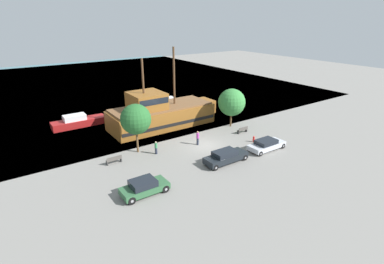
% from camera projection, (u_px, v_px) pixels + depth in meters
% --- Properties ---
extents(ground_plane, '(160.00, 160.00, 0.00)m').
position_uv_depth(ground_plane, '(204.00, 145.00, 36.65)').
color(ground_plane, gray).
extents(water_surface, '(80.00, 80.00, 0.00)m').
position_uv_depth(water_surface, '(92.00, 84.00, 70.43)').
color(water_surface, teal).
rests_on(water_surface, ground).
extents(pirate_ship, '(16.04, 5.75, 10.96)m').
position_uv_depth(pirate_ship, '(160.00, 113.00, 42.43)').
color(pirate_ship, brown).
rests_on(pirate_ship, water_surface).
extents(moored_boat_dockside, '(7.47, 2.12, 1.77)m').
position_uv_depth(moored_boat_dockside, '(78.00, 122.00, 42.88)').
color(moored_boat_dockside, maroon).
rests_on(moored_boat_dockside, water_surface).
extents(moored_boat_outer, '(5.98, 1.86, 1.66)m').
position_uv_depth(moored_boat_outer, '(169.00, 103.00, 52.36)').
color(moored_boat_outer, navy).
rests_on(moored_boat_outer, water_surface).
extents(parked_car_curb_front, '(5.00, 1.82, 1.39)m').
position_uv_depth(parked_car_curb_front, '(226.00, 157.00, 32.11)').
color(parked_car_curb_front, black).
rests_on(parked_car_curb_front, ground_plane).
extents(parked_car_curb_mid, '(4.72, 1.95, 1.26)m').
position_uv_depth(parked_car_curb_mid, '(266.00, 145.00, 35.26)').
color(parked_car_curb_mid, '#B7BCC6').
rests_on(parked_car_curb_mid, ground_plane).
extents(parked_car_curb_rear, '(4.23, 1.96, 1.40)m').
position_uv_depth(parked_car_curb_rear, '(144.00, 187.00, 26.37)').
color(parked_car_curb_rear, '#2D5B38').
rests_on(parked_car_curb_rear, ground_plane).
extents(fire_hydrant, '(0.42, 0.25, 0.76)m').
position_uv_depth(fire_hydrant, '(254.00, 139.00, 37.51)').
color(fire_hydrant, red).
rests_on(fire_hydrant, ground_plane).
extents(bench_promenade_east, '(1.66, 0.45, 0.85)m').
position_uv_depth(bench_promenade_east, '(114.00, 160.00, 31.96)').
color(bench_promenade_east, '#4C4742').
rests_on(bench_promenade_east, ground_plane).
extents(bench_promenade_west, '(1.58, 0.45, 0.85)m').
position_uv_depth(bench_promenade_west, '(243.00, 130.00, 40.42)').
color(bench_promenade_west, '#4C4742').
rests_on(bench_promenade_west, ground_plane).
extents(pedestrian_walking_near, '(0.32, 0.32, 1.54)m').
position_uv_depth(pedestrian_walking_near, '(156.00, 148.00, 34.10)').
color(pedestrian_walking_near, '#232838').
rests_on(pedestrian_walking_near, ground_plane).
extents(pedestrian_walking_far, '(0.32, 0.32, 1.76)m').
position_uv_depth(pedestrian_walking_far, '(198.00, 138.00, 36.52)').
color(pedestrian_walking_far, '#232838').
rests_on(pedestrian_walking_far, ground_plane).
extents(tree_row_east, '(3.47, 3.47, 5.75)m').
position_uv_depth(tree_row_east, '(136.00, 119.00, 33.44)').
color(tree_row_east, brown).
rests_on(tree_row_east, ground_plane).
extents(tree_row_mideast, '(3.82, 3.82, 5.45)m').
position_uv_depth(tree_row_mideast, '(232.00, 102.00, 41.83)').
color(tree_row_mideast, brown).
rests_on(tree_row_mideast, ground_plane).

